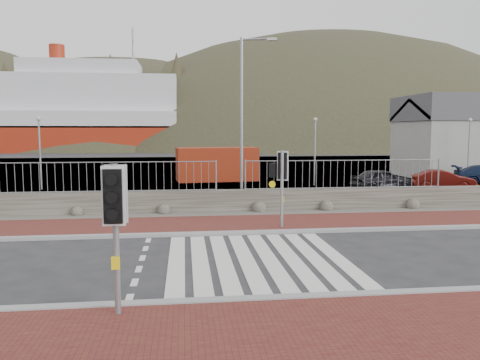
{
  "coord_description": "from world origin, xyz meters",
  "views": [
    {
      "loc": [
        -1.87,
        -11.74,
        3.35
      ],
      "look_at": [
        -0.11,
        3.0,
        1.77
      ],
      "focal_mm": 35.0,
      "sensor_mm": 36.0,
      "label": 1
    }
  ],
  "objects": [
    {
      "name": "quay",
      "position": [
        0.0,
        27.9,
        0.0
      ],
      "size": [
        120.0,
        40.0,
        0.5
      ],
      "primitive_type": "cube",
      "color": "#4C4C4F",
      "rests_on": "ground"
    },
    {
      "name": "kerb_near",
      "position": [
        0.0,
        -3.0,
        0.05
      ],
      "size": [
        40.0,
        0.25,
        0.12
      ],
      "primitive_type": "cube",
      "color": "gray",
      "rests_on": "ground"
    },
    {
      "name": "sidewalk_far",
      "position": [
        0.0,
        4.5,
        0.04
      ],
      "size": [
        40.0,
        3.0,
        0.08
      ],
      "primitive_type": "cube",
      "color": "brown",
      "rests_on": "ground"
    },
    {
      "name": "water",
      "position": [
        0.0,
        62.9,
        0.0
      ],
      "size": [
        220.0,
        50.0,
        0.05
      ],
      "primitive_type": "cube",
      "color": "#3F4C54",
      "rests_on": "ground"
    },
    {
      "name": "shipping_container",
      "position": [
        0.28,
        19.42,
        1.11
      ],
      "size": [
        5.5,
        2.71,
        2.21
      ],
      "primitive_type": "cube",
      "rotation": [
        0.0,
        0.0,
        0.1
      ],
      "color": "maroon",
      "rests_on": "ground"
    },
    {
      "name": "sidewalk_near",
      "position": [
        0.0,
        -5.0,
        0.04
      ],
      "size": [
        40.0,
        4.0,
        0.08
      ],
      "primitive_type": "cube",
      "color": "brown",
      "rests_on": "ground"
    },
    {
      "name": "car_a",
      "position": [
        9.19,
        13.4,
        0.6
      ],
      "size": [
        3.75,
        2.14,
        1.2
      ],
      "primitive_type": "imported",
      "rotation": [
        0.0,
        0.0,
        1.79
      ],
      "color": "black",
      "rests_on": "ground"
    },
    {
      "name": "gravel_strip",
      "position": [
        0.0,
        6.5,
        0.03
      ],
      "size": [
        40.0,
        1.5,
        0.06
      ],
      "primitive_type": "cube",
      "color": "#59544C",
      "rests_on": "ground"
    },
    {
      "name": "traffic_signal_near",
      "position": [
        -3.09,
        -3.44,
        2.0
      ],
      "size": [
        0.4,
        0.25,
        2.77
      ],
      "rotation": [
        0.0,
        0.0,
        -0.03
      ],
      "color": "gray",
      "rests_on": "ground"
    },
    {
      "name": "traffic_signal_far",
      "position": [
        1.36,
        3.68,
        1.94
      ],
      "size": [
        0.66,
        0.39,
        2.68
      ],
      "rotation": [
        0.0,
        0.0,
        2.81
      ],
      "color": "gray",
      "rests_on": "ground"
    },
    {
      "name": "stone_wall",
      "position": [
        0.0,
        7.3,
        0.45
      ],
      "size": [
        40.0,
        0.6,
        0.9
      ],
      "primitive_type": "cube",
      "color": "#454139",
      "rests_on": "ground"
    },
    {
      "name": "ground",
      "position": [
        0.0,
        0.0,
        0.0
      ],
      "size": [
        220.0,
        220.0,
        0.0
      ],
      "primitive_type": "plane",
      "color": "#28282B",
      "rests_on": "ground"
    },
    {
      "name": "hills_backdrop",
      "position": [
        6.74,
        87.9,
        -23.05
      ],
      "size": [
        254.0,
        90.0,
        100.0
      ],
      "color": "#2A321E",
      "rests_on": "ground"
    },
    {
      "name": "kerb_far",
      "position": [
        0.0,
        3.0,
        0.05
      ],
      "size": [
        40.0,
        0.25,
        0.12
      ],
      "primitive_type": "cube",
      "color": "gray",
      "rests_on": "ground"
    },
    {
      "name": "streetlight",
      "position": [
        0.68,
        8.07,
        4.06
      ],
      "size": [
        1.51,
        0.52,
        7.21
      ],
      "rotation": [
        0.0,
        0.0,
        -0.25
      ],
      "color": "gray",
      "rests_on": "ground"
    },
    {
      "name": "car_b",
      "position": [
        12.72,
        13.07,
        0.56
      ],
      "size": [
        3.57,
        2.18,
        1.11
      ],
      "primitive_type": "imported",
      "rotation": [
        0.0,
        0.0,
        1.25
      ],
      "color": "#520F0B",
      "rests_on": "ground"
    },
    {
      "name": "ferry",
      "position": [
        -24.65,
        67.9,
        5.36
      ],
      "size": [
        50.0,
        16.0,
        20.0
      ],
      "color": "maroon",
      "rests_on": "ground"
    },
    {
      "name": "railing",
      "position": [
        0.0,
        7.15,
        1.82
      ],
      "size": [
        18.07,
        0.07,
        1.22
      ],
      "color": "gray",
      "rests_on": "stone_wall"
    },
    {
      "name": "zebra_crossing",
      "position": [
        -0.0,
        0.0,
        0.01
      ],
      "size": [
        4.62,
        5.6,
        0.01
      ],
      "color": "silver",
      "rests_on": "ground"
    }
  ]
}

